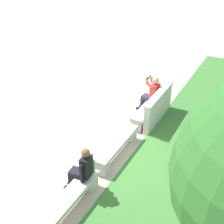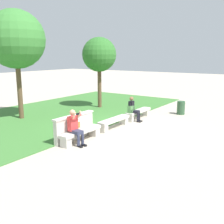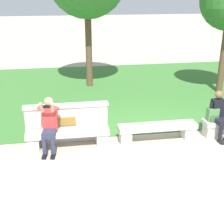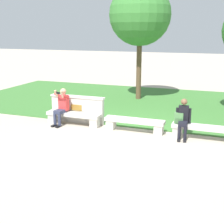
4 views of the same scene
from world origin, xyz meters
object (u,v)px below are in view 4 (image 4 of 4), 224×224
Objects in this scene: bench_near at (134,123)px; backpack at (179,118)px; person_photographer at (62,105)px; person_distant at (183,118)px; bench_main at (74,117)px; tree_left_background at (140,15)px; bench_mid at (205,130)px.

bench_near is 1.51m from backpack.
person_distant is at bearing 0.14° from person_photographer.
bench_main is at bearing 10.34° from person_photographer.
bench_near is at bearing 1.62° from person_photographer.
backpack is 0.08× the size of tree_left_background.
bench_main is 0.37× the size of tree_left_background.
bench_mid is (2.30, 0.00, 0.00)m from bench_near.
bench_main is at bearing -101.34° from tree_left_background.
bench_near is at bearing -75.87° from tree_left_background.
bench_main is 4.59m from bench_mid.
tree_left_background is (-2.90, 5.14, 3.38)m from person_distant.
tree_left_background is (-3.57, 5.08, 3.75)m from bench_mid.
bench_near is at bearing 177.66° from person_distant.
person_photographer is (-2.72, -0.08, 0.43)m from bench_near.
bench_near is 1.55× the size of person_photographer.
bench_near is 2.75m from person_photographer.
person_distant reaches higher than bench_main.
bench_main is 6.39m from tree_left_background.
bench_near is 4.77× the size of backpack.
person_photographer is (-5.01, -0.08, 0.43)m from bench_mid.
tree_left_background is at bearing 119.38° from person_distant.
person_photographer reaches higher than bench_main.
backpack is at bearing 0.01° from bench_near.
bench_main is 2.30m from bench_near.
backpack is at bearing 0.01° from bench_main.
tree_left_background is (-2.76, 5.08, 3.43)m from backpack.
person_photographer reaches higher than person_distant.
person_distant is (-0.68, -0.07, 0.37)m from bench_mid.
person_photographer is at bearing -179.86° from person_distant.
bench_near is 1.00× the size of bench_mid.
person_photographer is 6.29m from tree_left_background.
bench_main is at bearing 179.03° from person_distant.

